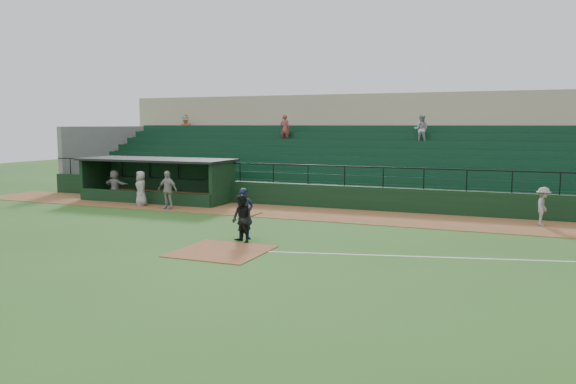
% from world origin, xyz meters
% --- Properties ---
extents(ground, '(90.00, 90.00, 0.00)m').
position_xyz_m(ground, '(0.00, 0.00, 0.00)').
color(ground, '#28551B').
rests_on(ground, ground).
extents(warning_track, '(40.00, 4.00, 0.03)m').
position_xyz_m(warning_track, '(0.00, 8.00, 0.01)').
color(warning_track, brown).
rests_on(warning_track, ground).
extents(home_plate_dirt, '(3.00, 3.00, 0.03)m').
position_xyz_m(home_plate_dirt, '(0.00, -1.00, 0.01)').
color(home_plate_dirt, brown).
rests_on(home_plate_dirt, ground).
extents(foul_line, '(17.49, 4.44, 0.01)m').
position_xyz_m(foul_line, '(8.00, 1.20, 0.01)').
color(foul_line, white).
rests_on(foul_line, ground).
extents(stadium_structure, '(38.00, 13.08, 6.40)m').
position_xyz_m(stadium_structure, '(-0.00, 16.46, 2.30)').
color(stadium_structure, black).
rests_on(stadium_structure, ground).
extents(dugout, '(8.90, 3.20, 2.42)m').
position_xyz_m(dugout, '(-9.75, 9.56, 1.33)').
color(dugout, black).
rests_on(dugout, ground).
extents(batter_at_plate, '(1.17, 0.85, 1.94)m').
position_xyz_m(batter_at_plate, '(-0.19, 1.19, 0.97)').
color(batter_at_plate, black).
rests_on(batter_at_plate, ground).
extents(umpire, '(1.08, 1.00, 1.77)m').
position_xyz_m(umpire, '(-0.02, 0.62, 0.89)').
color(umpire, black).
rests_on(umpire, ground).
extents(runner, '(0.78, 1.16, 1.66)m').
position_xyz_m(runner, '(10.30, 8.55, 0.86)').
color(runner, gray).
rests_on(runner, warning_track).
extents(dugout_player_a, '(1.17, 0.55, 1.96)m').
position_xyz_m(dugout_player_a, '(-7.32, 6.59, 1.01)').
color(dugout_player_a, '#A5A09B').
rests_on(dugout_player_a, warning_track).
extents(dugout_player_b, '(1.07, 1.03, 1.84)m').
position_xyz_m(dugout_player_b, '(-9.34, 7.11, 0.95)').
color(dugout_player_b, '#9D9893').
rests_on(dugout_player_b, warning_track).
extents(dugout_player_c, '(1.68, 0.69, 1.77)m').
position_xyz_m(dugout_player_c, '(-11.93, 8.20, 0.91)').
color(dugout_player_c, '#9F9A95').
rests_on(dugout_player_c, warning_track).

